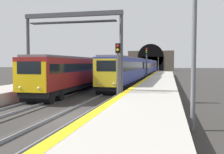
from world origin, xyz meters
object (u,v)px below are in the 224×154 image
object	(u,v)px
railway_signal_near	(118,69)
railway_signal_mid	(147,62)
railway_signal_far	(158,63)
train_main_approaching	(142,67)
overhead_signal_gantry	(73,35)
catenary_mast_near	(193,47)
train_adjacent_platform	(116,68)

from	to	relation	value
railway_signal_near	railway_signal_mid	size ratio (longest dim) A/B	0.81
railway_signal_far	train_main_approaching	bearing A→B (deg)	-2.97
railway_signal_near	railway_signal_far	bearing A→B (deg)	-180.00
railway_signal_mid	overhead_signal_gantry	world-z (taller)	overhead_signal_gantry
railway_signal_far	overhead_signal_gantry	bearing A→B (deg)	-3.40
train_main_approaching	catenary_mast_near	distance (m)	41.00
train_adjacent_platform	railway_signal_mid	xyz separation A→B (m)	(-4.71, -6.28, 1.24)
overhead_signal_gantry	railway_signal_far	bearing A→B (deg)	-3.40
catenary_mast_near	train_main_approaching	bearing A→B (deg)	9.40
train_main_approaching	railway_signal_mid	world-z (taller)	railway_signal_mid
railway_signal_near	railway_signal_mid	bearing A→B (deg)	-180.00
railway_signal_mid	overhead_signal_gantry	xyz separation A→B (m)	(-23.01, 4.05, 2.06)
railway_signal_far	catenary_mast_near	size ratio (longest dim) A/B	0.70
railway_signal_far	train_adjacent_platform	bearing A→B (deg)	-8.85
overhead_signal_gantry	catenary_mast_near	distance (m)	11.71
railway_signal_mid	overhead_signal_gantry	distance (m)	23.45
railway_signal_far	railway_signal_mid	bearing A→B (deg)	0.00
train_main_approaching	catenary_mast_near	world-z (taller)	catenary_mast_near
train_adjacent_platform	railway_signal_near	world-z (taller)	railway_signal_near
train_main_approaching	railway_signal_mid	xyz separation A→B (m)	(-9.99, -1.82, 1.17)
train_main_approaching	train_adjacent_platform	distance (m)	6.92
railway_signal_near	railway_signal_mid	distance (m)	24.02
railway_signal_mid	catenary_mast_near	xyz separation A→B (m)	(-30.42, -4.88, 0.48)
railway_signal_near	catenary_mast_near	xyz separation A→B (m)	(-6.41, -4.88, 1.16)
railway_signal_near	railway_signal_far	world-z (taller)	railway_signal_far
railway_signal_near	railway_signal_far	xyz separation A→B (m)	(69.04, -0.00, 0.46)
railway_signal_mid	railway_signal_far	distance (m)	45.03
train_main_approaching	railway_signal_near	size ratio (longest dim) A/B	12.87
railway_signal_near	catenary_mast_near	distance (m)	8.14
train_main_approaching	overhead_signal_gantry	xyz separation A→B (m)	(-33.00, 2.23, 3.23)
train_adjacent_platform	railway_signal_far	xyz separation A→B (m)	(40.33, -6.28, 1.02)
train_main_approaching	railway_signal_near	xyz separation A→B (m)	(-34.00, -1.82, 0.49)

